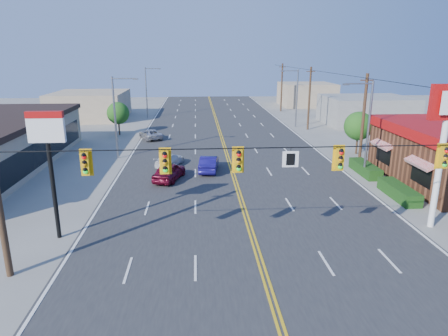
{
  "coord_description": "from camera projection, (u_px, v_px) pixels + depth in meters",
  "views": [
    {
      "loc": [
        -3.06,
        -17.39,
        10.11
      ],
      "look_at": [
        -1.16,
        10.0,
        2.2
      ],
      "focal_mm": 32.0,
      "sensor_mm": 36.0,
      "label": 1
    }
  ],
  "objects": [
    {
      "name": "car_white",
      "position": [
        169.0,
        160.0,
        36.91
      ],
      "size": [
        2.88,
        4.26,
        1.15
      ],
      "primitive_type": "imported",
      "rotation": [
        0.0,
        0.0,
        2.78
      ],
      "color": "silver",
      "rests_on": "ground"
    },
    {
      "name": "kfc_pylon",
      "position": [
        445.0,
        128.0,
        22.56
      ],
      "size": [
        2.2,
        0.36,
        8.5
      ],
      "color": "white",
      "rests_on": "ground"
    },
    {
      "name": "streetlight_ne",
      "position": [
        296.0,
        95.0,
        55.57
      ],
      "size": [
        2.55,
        0.25,
        8.0
      ],
      "color": "gray",
      "rests_on": "ground"
    },
    {
      "name": "utility_pole_near",
      "position": [
        363.0,
        120.0,
        36.58
      ],
      "size": [
        0.28,
        0.28,
        8.4
      ],
      "primitive_type": "cylinder",
      "color": "#47301E",
      "rests_on": "ground"
    },
    {
      "name": "utility_pole_far",
      "position": [
        282.0,
        88.0,
        71.08
      ],
      "size": [
        0.28,
        0.28,
        8.4
      ],
      "primitive_type": "cylinder",
      "color": "#47301E",
      "rests_on": "ground"
    },
    {
      "name": "car_silver",
      "position": [
        150.0,
        135.0,
        48.52
      ],
      "size": [
        3.47,
        4.73,
        1.19
      ],
      "primitive_type": "imported",
      "rotation": [
        0.0,
        0.0,
        3.53
      ],
      "color": "#BBBBC0",
      "rests_on": "ground"
    },
    {
      "name": "car_blue",
      "position": [
        209.0,
        164.0,
        35.25
      ],
      "size": [
        1.97,
        4.36,
        1.39
      ],
      "primitive_type": "imported",
      "rotation": [
        0.0,
        0.0,
        3.02
      ],
      "color": "navy",
      "rests_on": "ground"
    },
    {
      "name": "bld_east_far",
      "position": [
        306.0,
        94.0,
        79.76
      ],
      "size": [
        10.0,
        10.0,
        4.4
      ],
      "primitive_type": "cube",
      "color": "tan",
      "rests_on": "ground"
    },
    {
      "name": "streetlight_nw",
      "position": [
        148.0,
        90.0,
        63.72
      ],
      "size": [
        2.55,
        0.25,
        8.0
      ],
      "color": "gray",
      "rests_on": "ground"
    },
    {
      "name": "car_magenta",
      "position": [
        169.0,
        172.0,
        32.75
      ],
      "size": [
        2.86,
        4.54,
        1.44
      ],
      "primitive_type": "imported",
      "rotation": [
        0.0,
        0.0,
        2.85
      ],
      "color": "maroon",
      "rests_on": "ground"
    },
    {
      "name": "bld_west_far",
      "position": [
        90.0,
        105.0,
        63.78
      ],
      "size": [
        11.0,
        12.0,
        4.2
      ],
      "primitive_type": "cube",
      "color": "tan",
      "rests_on": "ground"
    },
    {
      "name": "tree_kfc_rear",
      "position": [
        359.0,
        126.0,
        40.85
      ],
      "size": [
        2.94,
        2.94,
        4.41
      ],
      "color": "#47301E",
      "rests_on": "ground"
    },
    {
      "name": "streetlight_se",
      "position": [
        366.0,
        124.0,
        32.56
      ],
      "size": [
        2.55,
        0.25,
        8.0
      ],
      "color": "gray",
      "rests_on": "ground"
    },
    {
      "name": "utility_pole_mid",
      "position": [
        309.0,
        99.0,
        53.83
      ],
      "size": [
        0.28,
        0.28,
        8.4
      ],
      "primitive_type": "cylinder",
      "color": "#47301E",
      "rests_on": "ground"
    },
    {
      "name": "signal_span",
      "position": [
        262.0,
        172.0,
        18.31
      ],
      "size": [
        24.32,
        0.34,
        9.0
      ],
      "color": "#47301E",
      "rests_on": "ground"
    },
    {
      "name": "pizza_hut_sign",
      "position": [
        49.0,
        149.0,
        21.34
      ],
      "size": [
        1.9,
        0.3,
        6.85
      ],
      "color": "black",
      "rests_on": "ground"
    },
    {
      "name": "tree_west",
      "position": [
        118.0,
        113.0,
        50.63
      ],
      "size": [
        2.8,
        2.8,
        4.2
      ],
      "color": "#47301E",
      "rests_on": "ground"
    },
    {
      "name": "ground",
      "position": [
        261.0,
        266.0,
        19.67
      ],
      "size": [
        160.0,
        160.0,
        0.0
      ],
      "primitive_type": "plane",
      "color": "gray",
      "rests_on": "ground"
    },
    {
      "name": "road",
      "position": [
        229.0,
        161.0,
        38.84
      ],
      "size": [
        20.0,
        120.0,
        0.06
      ],
      "primitive_type": "cube",
      "color": "#2D2D30",
      "rests_on": "ground"
    },
    {
      "name": "streetlight_sw",
      "position": [
        117.0,
        113.0,
        38.8
      ],
      "size": [
        2.55,
        0.25,
        8.0
      ],
      "color": "gray",
      "rests_on": "ground"
    },
    {
      "name": "bld_east_mid",
      "position": [
        366.0,
        110.0,
        58.92
      ],
      "size": [
        12.0,
        10.0,
        4.0
      ],
      "primitive_type": "cube",
      "color": "gray",
      "rests_on": "ground"
    }
  ]
}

